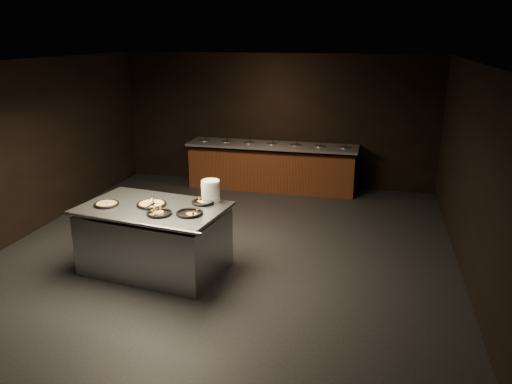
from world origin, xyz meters
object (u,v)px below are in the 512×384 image
plate_stack (211,191)px  pan_cheese_whole (152,204)px  serving_counter (155,240)px  pan_veggie_whole (107,204)px

plate_stack → pan_cheese_whole: 0.85m
serving_counter → pan_veggie_whole: size_ratio=6.15×
serving_counter → pan_cheese_whole: (-0.03, 0.04, 0.53)m
serving_counter → pan_cheese_whole: bearing=136.2°
serving_counter → plate_stack: bearing=36.9°
serving_counter → plate_stack: (0.73, 0.40, 0.66)m
serving_counter → pan_veggie_whole: pan_veggie_whole is taller
plate_stack → pan_cheese_whole: bearing=-154.7°
serving_counter → pan_veggie_whole: (-0.66, -0.11, 0.52)m
plate_stack → pan_veggie_whole: (-1.38, -0.51, -0.14)m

